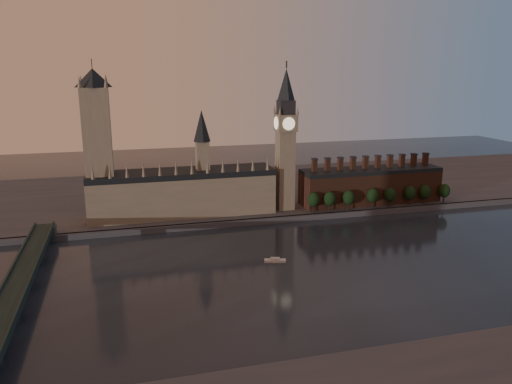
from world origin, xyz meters
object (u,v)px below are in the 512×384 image
victoria_tower (98,141)px  river_boat (275,260)px  westminster_bridge (16,293)px  big_ben (285,138)px

victoria_tower → river_boat: 146.20m
river_boat → westminster_bridge: bearing=-153.9°
victoria_tower → river_boat: size_ratio=8.58×
big_ben → westminster_bridge: (-165.00, -112.70, -49.39)m
big_ben → westminster_bridge: big_ben is taller
victoria_tower → westminster_bridge: 133.21m
westminster_bridge → victoria_tower: bearing=73.4°
westminster_bridge → river_boat: westminster_bridge is taller
victoria_tower → westminster_bridge: victoria_tower is taller
westminster_bridge → river_boat: size_ratio=15.89×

